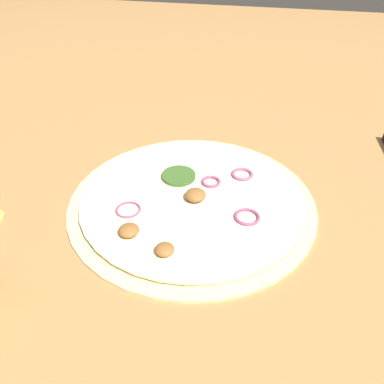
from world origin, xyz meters
TOP-DOWN VIEW (x-y plane):
  - ground_plane at (0.00, 0.00)m, footprint 3.00×3.00m
  - pizza at (0.00, 0.00)m, footprint 0.37×0.37m

SIDE VIEW (x-z plane):
  - ground_plane at x=0.00m, z-range 0.00..0.00m
  - pizza at x=0.00m, z-range -0.01..0.02m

